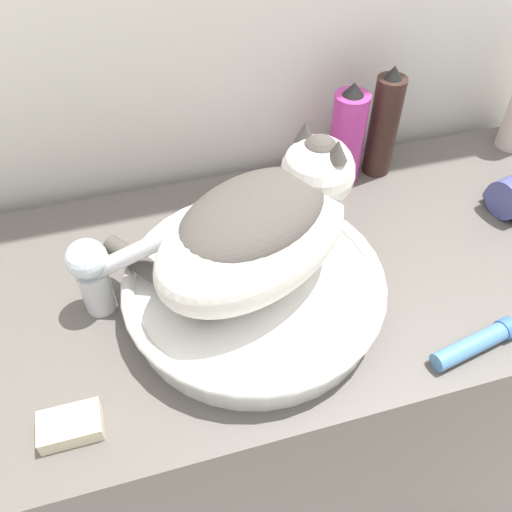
% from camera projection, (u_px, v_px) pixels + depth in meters
% --- Properties ---
extents(vanity_counter, '(1.21, 0.52, 0.82)m').
position_uv_depth(vanity_counter, '(268.00, 404.00, 1.14)').
color(vanity_counter, '#56514C').
rests_on(vanity_counter, ground_plane).
extents(sink_basin, '(0.37, 0.37, 0.06)m').
position_uv_depth(sink_basin, '(254.00, 288.00, 0.78)').
color(sink_basin, silver).
rests_on(sink_basin, vanity_counter).
extents(cat, '(0.37, 0.29, 0.18)m').
position_uv_depth(cat, '(260.00, 227.00, 0.70)').
color(cat, silver).
rests_on(cat, sink_basin).
extents(faucet, '(0.16, 0.07, 0.16)m').
position_uv_depth(faucet, '(100.00, 269.00, 0.74)').
color(faucet, silver).
rests_on(faucet, vanity_counter).
extents(spray_bottle_trigger, '(0.06, 0.06, 0.19)m').
position_uv_depth(spray_bottle_trigger, '(347.00, 136.00, 0.94)').
color(spray_bottle_trigger, '#B2338C').
rests_on(spray_bottle_trigger, vanity_counter).
extents(hairspray_can_black, '(0.05, 0.05, 0.21)m').
position_uv_depth(hairspray_can_black, '(384.00, 125.00, 0.95)').
color(hairspray_can_black, '#331E19').
rests_on(hairspray_can_black, vanity_counter).
extents(cream_tube, '(0.14, 0.05, 0.03)m').
position_uv_depth(cream_tube, '(476.00, 344.00, 0.73)').
color(cream_tube, '#4C7FB2').
rests_on(cream_tube, vanity_counter).
extents(soap_bar, '(0.07, 0.05, 0.02)m').
position_uv_depth(soap_bar, '(70.00, 426.00, 0.65)').
color(soap_bar, beige).
rests_on(soap_bar, vanity_counter).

